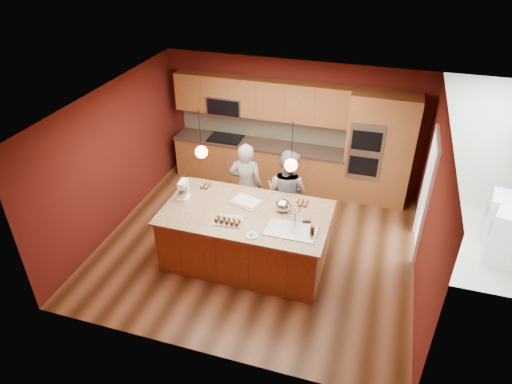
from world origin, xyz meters
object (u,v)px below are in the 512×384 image
(person_left, at_px, (246,186))
(person_right, at_px, (287,193))
(stand_mixer, at_px, (184,191))
(mixing_bowl, at_px, (283,206))
(island, at_px, (247,236))

(person_left, distance_m, person_right, 0.78)
(stand_mixer, distance_m, mixing_bowl, 1.70)
(person_right, distance_m, stand_mixer, 1.87)
(island, relative_size, stand_mixer, 7.92)
(island, relative_size, person_left, 1.60)
(island, height_order, person_left, person_left)
(island, xyz_separation_m, stand_mixer, (-1.14, 0.07, 0.64))
(person_right, bearing_deg, island, 84.27)
(person_right, height_order, stand_mixer, person_right)
(person_left, xyz_separation_m, mixing_bowl, (0.90, -0.80, 0.25))
(person_left, bearing_deg, stand_mixer, 43.23)
(person_right, bearing_deg, person_left, 17.24)
(island, height_order, mixing_bowl, island)
(island, xyz_separation_m, person_left, (-0.35, 1.02, 0.34))
(person_left, relative_size, stand_mixer, 4.94)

